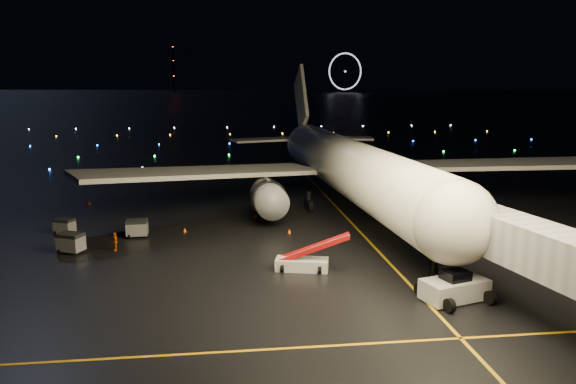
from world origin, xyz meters
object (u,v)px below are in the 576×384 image
(crew_c, at_px, (115,241))
(baggage_cart_2, at_px, (71,243))
(airliner, at_px, (342,134))
(baggage_cart_0, at_px, (137,228))
(pushback_tug, at_px, (455,285))
(belt_loader, at_px, (302,252))
(baggage_cart_1, at_px, (64,226))

(crew_c, xyz_separation_m, baggage_cart_2, (-3.89, -0.27, 0.07))
(airliner, relative_size, baggage_cart_0, 30.75)
(baggage_cart_0, relative_size, baggage_cart_2, 0.95)
(pushback_tug, height_order, crew_c, pushback_tug)
(pushback_tug, bearing_deg, baggage_cart_2, 137.16)
(belt_loader, distance_m, crew_c, 18.07)
(crew_c, bearing_deg, pushback_tug, 47.26)
(airliner, distance_m, baggage_cart_1, 33.40)
(belt_loader, distance_m, baggage_cart_1, 26.65)
(baggage_cart_0, relative_size, baggage_cart_1, 1.10)
(airliner, bearing_deg, baggage_cart_2, -153.69)
(baggage_cart_0, height_order, baggage_cart_2, baggage_cart_2)
(baggage_cart_1, bearing_deg, airliner, 40.32)
(airliner, bearing_deg, crew_c, -150.43)
(baggage_cart_0, bearing_deg, airliner, 24.95)
(crew_c, relative_size, baggage_cart_0, 0.82)
(crew_c, bearing_deg, baggage_cart_2, -98.40)
(belt_loader, bearing_deg, baggage_cart_1, 161.91)
(pushback_tug, relative_size, baggage_cart_1, 2.47)
(pushback_tug, xyz_separation_m, baggage_cart_2, (-30.16, 15.15, -0.18))
(baggage_cart_0, bearing_deg, baggage_cart_2, -139.02)
(pushback_tug, bearing_deg, crew_c, 133.42)
(airliner, relative_size, baggage_cart_2, 29.35)
(airliner, bearing_deg, pushback_tug, -90.31)
(airliner, distance_m, pushback_tug, 32.28)
(airliner, distance_m, belt_loader, 26.01)
(pushback_tug, distance_m, baggage_cart_0, 31.86)
(baggage_cart_1, relative_size, baggage_cart_2, 0.87)
(belt_loader, bearing_deg, pushback_tug, -24.38)
(pushback_tug, xyz_separation_m, baggage_cart_0, (-24.90, 19.87, -0.22))
(baggage_cart_1, xyz_separation_m, baggage_cart_2, (2.30, -6.80, 0.12))
(crew_c, relative_size, baggage_cart_2, 0.78)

